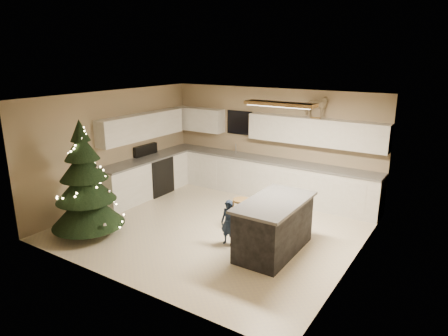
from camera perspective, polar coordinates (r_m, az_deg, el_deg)
The scene contains 8 objects.
ground_plane at distance 8.18m, azimuth -1.34°, elevation -8.34°, with size 5.50×5.50×0.00m, color beige.
room_shell at distance 7.62m, azimuth -1.28°, elevation 3.71°, with size 5.52×5.02×2.61m.
cabinetry at distance 9.69m, azimuth -0.36°, elevation 0.34°, with size 5.50×3.20×2.00m.
island at distance 7.08m, azimuth 7.15°, elevation -8.22°, with size 0.90×1.70×0.95m.
bar_stool at distance 7.88m, azimuth 2.48°, elevation -5.57°, with size 0.33×0.33×0.63m.
christmas_tree at distance 7.96m, azimuth -19.17°, elevation -2.84°, with size 1.40×1.36×2.24m.
toddler at distance 7.29m, azimuth 0.66°, elevation -7.83°, with size 0.31×0.20×0.85m, color #12233A.
rocking_horse at distance 9.09m, azimuth 13.04°, elevation 8.58°, with size 0.58×0.28×0.51m.
Camera 1 is at (4.20, -6.16, 3.36)m, focal length 32.00 mm.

